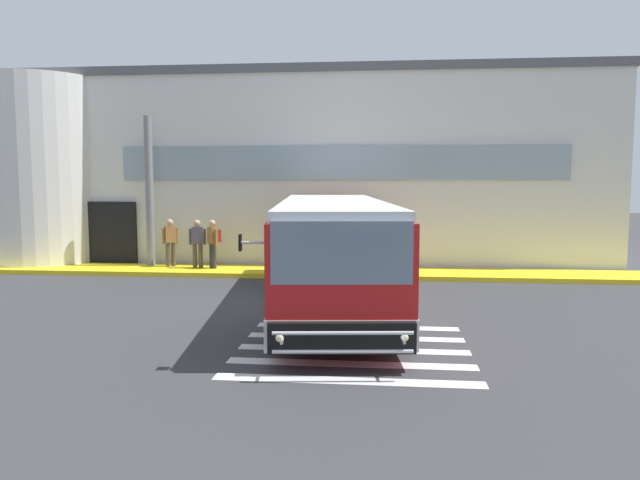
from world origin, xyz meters
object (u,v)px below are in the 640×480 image
Objects in this scene: passenger_near_column at (170,240)px; passenger_by_doorway at (197,241)px; passenger_at_curb_edge at (213,240)px; bus_main_foreground at (332,255)px; entry_support_column at (149,191)px.

passenger_by_doorway is (1.06, -0.25, 0.00)m from passenger_near_column.
bus_main_foreground is at bearing -49.29° from passenger_at_curb_edge.
bus_main_foreground is 6.99m from passenger_at_curb_edge.
entry_support_column reaches higher than passenger_by_doorway.
passenger_near_column is 1.00× the size of passenger_at_curb_edge.
passenger_by_doorway is at bearing 134.02° from bus_main_foreground.
bus_main_foreground is (6.98, -5.77, -1.46)m from entry_support_column.
passenger_near_column is 1.09m from passenger_by_doorway.
entry_support_column is 3.16× the size of passenger_near_column.
passenger_by_doorway is (1.86, -0.47, -1.71)m from entry_support_column.
entry_support_column is 9.17m from bus_main_foreground.
entry_support_column is 0.47× the size of bus_main_foreground.
passenger_near_column is 1.64m from passenger_at_curb_edge.
passenger_near_column is 1.00× the size of passenger_by_doorway.
entry_support_column is 2.57m from passenger_by_doorway.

